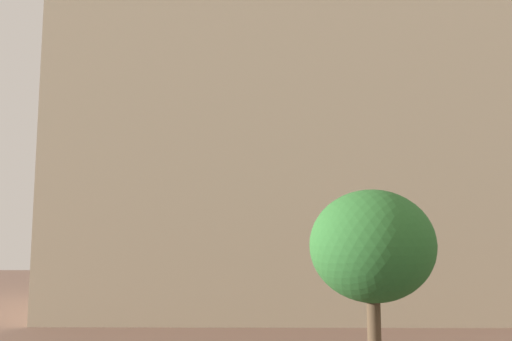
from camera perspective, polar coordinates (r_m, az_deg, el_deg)
landmark_building at (r=34.48m, az=1.60°, el=5.66°), size 24.58×15.43×38.22m
tree_curb_far at (r=14.89m, az=12.30°, el=-7.96°), size 3.38×3.38×5.60m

